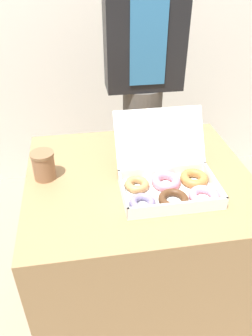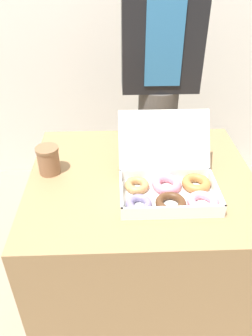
{
  "view_description": "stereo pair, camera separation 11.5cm",
  "coord_description": "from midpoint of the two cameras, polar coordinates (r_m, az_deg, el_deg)",
  "views": [
    {
      "loc": [
        -0.22,
        -1.02,
        1.51
      ],
      "look_at": [
        -0.06,
        -0.08,
        0.86
      ],
      "focal_mm": 35.0,
      "sensor_mm": 36.0,
      "label": 1
    },
    {
      "loc": [
        -0.1,
        -1.03,
        1.51
      ],
      "look_at": [
        -0.06,
        -0.08,
        0.86
      ],
      "focal_mm": 35.0,
      "sensor_mm": 36.0,
      "label": 2
    }
  ],
  "objects": [
    {
      "name": "donut_box",
      "position": [
        1.18,
        4.94,
        -2.47
      ],
      "size": [
        0.35,
        0.34,
        0.24
      ],
      "color": "white",
      "rests_on": "table"
    },
    {
      "name": "person_customer",
      "position": [
        1.72,
        1.06,
        16.41
      ],
      "size": [
        0.38,
        0.24,
        1.74
      ],
      "color": "#4C4742",
      "rests_on": "ground_plane"
    },
    {
      "name": "table",
      "position": [
        1.53,
        -0.25,
        -13.15
      ],
      "size": [
        0.87,
        0.76,
        0.77
      ],
      "color": "#99754C",
      "rests_on": "ground_plane"
    },
    {
      "name": "coffee_cup",
      "position": [
        1.28,
        -16.67,
        0.37
      ],
      "size": [
        0.09,
        0.09,
        0.11
      ],
      "color": "#8C6042",
      "rests_on": "table"
    },
    {
      "name": "ground_plane",
      "position": [
        1.83,
        -0.22,
        -21.32
      ],
      "size": [
        14.0,
        14.0,
        0.0
      ],
      "primitive_type": "plane",
      "color": "gray"
    }
  ]
}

